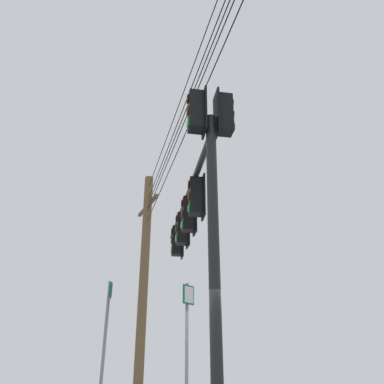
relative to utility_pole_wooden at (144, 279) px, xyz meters
The scene contains 5 objects.
signal_mast_assembly 6.49m from the utility_pole_wooden, 77.74° to the left, with size 2.65×6.24×6.58m.
utility_pole_wooden is the anchor object (origin of this frame).
route_sign_primary 6.60m from the utility_pole_wooden, 77.15° to the left, with size 0.33×0.15×3.08m.
route_sign_secondary 6.21m from the utility_pole_wooden, 60.38° to the left, with size 0.13×0.29×3.16m.
overhead_wire_span 9.68m from the utility_pole_wooden, 76.11° to the left, with size 4.40×17.68×2.15m.
Camera 1 is at (3.48, 6.21, 1.24)m, focal length 36.10 mm.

